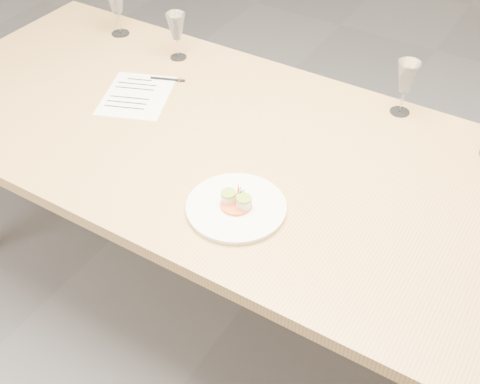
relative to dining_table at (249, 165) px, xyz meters
The scene contains 8 objects.
ground 0.68m from the dining_table, ahead, with size 7.00×7.00×0.00m, color slate.
dining_table is the anchor object (origin of this frame).
dinner_plate 0.29m from the dining_table, 66.41° to the right, with size 0.27×0.27×0.07m.
recipe_sheet 0.49m from the dining_table, behind, with size 0.31×0.34×0.00m.
ballpoint_pen 0.49m from the dining_table, 157.52° to the left, with size 0.12×0.06×0.01m.
wine_glass_0 0.93m from the dining_table, 155.76° to the left, with size 0.08×0.08×0.20m.
wine_glass_1 0.64m from the dining_table, 146.71° to the left, with size 0.07×0.07×0.18m.
wine_glass_2 0.57m from the dining_table, 52.61° to the left, with size 0.07×0.07×0.19m.
Camera 1 is at (0.74, -1.27, 1.88)m, focal length 45.00 mm.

